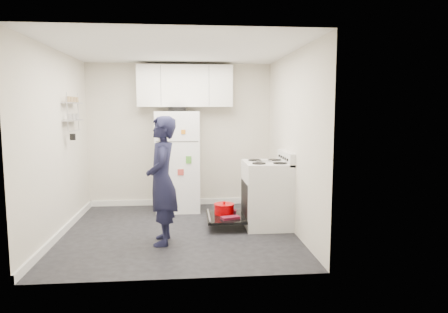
{
  "coord_description": "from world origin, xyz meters",
  "views": [
    {
      "loc": [
        0.13,
        -5.49,
        1.71
      ],
      "look_at": [
        0.64,
        0.04,
        1.05
      ],
      "focal_mm": 32.0,
      "sensor_mm": 36.0,
      "label": 1
    }
  ],
  "objects": [
    {
      "name": "upper_cabinets",
      "position": [
        0.1,
        1.43,
        2.1
      ],
      "size": [
        1.6,
        0.33,
        0.7
      ],
      "primitive_type": "cube",
      "color": "silver",
      "rests_on": "room"
    },
    {
      "name": "electric_range",
      "position": [
        1.26,
        0.15,
        0.47
      ],
      "size": [
        0.66,
        0.76,
        1.1
      ],
      "color": "silver",
      "rests_on": "ground"
    },
    {
      "name": "wall_shelf_rack",
      "position": [
        -1.52,
        0.49,
        1.68
      ],
      "size": [
        0.14,
        0.6,
        0.61
      ],
      "color": "#B2B2B7",
      "rests_on": "room"
    },
    {
      "name": "person",
      "position": [
        -0.2,
        -0.47,
        0.81
      ],
      "size": [
        0.41,
        0.6,
        1.63
      ],
      "primitive_type": "imported",
      "rotation": [
        0.0,
        0.0,
        -1.54
      ],
      "color": "#161732",
      "rests_on": "ground"
    },
    {
      "name": "refrigerator",
      "position": [
        -0.03,
        1.25,
        0.84
      ],
      "size": [
        0.72,
        0.74,
        1.75
      ],
      "color": "white",
      "rests_on": "ground"
    },
    {
      "name": "open_oven_door",
      "position": [
        0.67,
        0.2,
        0.19
      ],
      "size": [
        0.55,
        0.7,
        0.23
      ],
      "color": "black",
      "rests_on": "ground"
    },
    {
      "name": "room",
      "position": [
        -0.03,
        0.03,
        1.21
      ],
      "size": [
        3.21,
        3.21,
        2.51
      ],
      "color": "black",
      "rests_on": "ground"
    }
  ]
}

